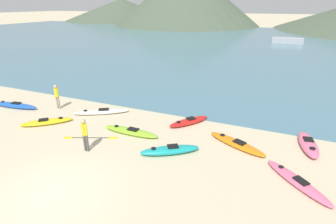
{
  "coord_description": "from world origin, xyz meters",
  "views": [
    {
      "loc": [
        6.97,
        -5.41,
        6.48
      ],
      "look_at": [
        1.26,
        7.83,
        0.5
      ],
      "focal_mm": 28.0,
      "sensor_mm": 36.0,
      "label": 1
    }
  ],
  "objects_px": {
    "kayak_on_sand_7": "(101,112)",
    "person_near_waterline": "(57,95)",
    "loose_paddle": "(91,138)",
    "kayak_on_sand_8": "(308,144)",
    "kayak_on_sand_4": "(47,122)",
    "person_near_foreground": "(85,133)",
    "moored_boat_2": "(287,40)",
    "kayak_on_sand_0": "(297,181)",
    "kayak_on_sand_1": "(189,121)",
    "kayak_on_sand_2": "(236,143)",
    "kayak_on_sand_5": "(170,150)",
    "kayak_on_sand_6": "(131,131)",
    "kayak_on_sand_3": "(15,105)"
  },
  "relations": [
    {
      "from": "kayak_on_sand_8",
      "to": "person_near_waterline",
      "type": "bearing_deg",
      "value": -176.65
    },
    {
      "from": "kayak_on_sand_6",
      "to": "kayak_on_sand_8",
      "type": "relative_size",
      "value": 1.19
    },
    {
      "from": "kayak_on_sand_6",
      "to": "person_near_foreground",
      "type": "height_order",
      "value": "person_near_foreground"
    },
    {
      "from": "kayak_on_sand_7",
      "to": "kayak_on_sand_8",
      "type": "distance_m",
      "value": 11.83
    },
    {
      "from": "kayak_on_sand_3",
      "to": "kayak_on_sand_8",
      "type": "xyz_separation_m",
      "value": [
        17.8,
        1.93,
        0.01
      ]
    },
    {
      "from": "kayak_on_sand_3",
      "to": "kayak_on_sand_8",
      "type": "distance_m",
      "value": 17.9
    },
    {
      "from": "kayak_on_sand_6",
      "to": "kayak_on_sand_5",
      "type": "bearing_deg",
      "value": -20.31
    },
    {
      "from": "kayak_on_sand_4",
      "to": "person_near_foreground",
      "type": "xyz_separation_m",
      "value": [
        4.12,
        -1.48,
        0.81
      ]
    },
    {
      "from": "person_near_waterline",
      "to": "moored_boat_2",
      "type": "xyz_separation_m",
      "value": [
        13.72,
        39.49,
        -0.43
      ]
    },
    {
      "from": "kayak_on_sand_8",
      "to": "person_near_waterline",
      "type": "xyz_separation_m",
      "value": [
        -14.98,
        -0.88,
        0.76
      ]
    },
    {
      "from": "moored_boat_2",
      "to": "loose_paddle",
      "type": "relative_size",
      "value": 1.92
    },
    {
      "from": "person_near_foreground",
      "to": "kayak_on_sand_6",
      "type": "bearing_deg",
      "value": 66.63
    },
    {
      "from": "kayak_on_sand_6",
      "to": "kayak_on_sand_2",
      "type": "bearing_deg",
      "value": 9.73
    },
    {
      "from": "kayak_on_sand_0",
      "to": "kayak_on_sand_4",
      "type": "xyz_separation_m",
      "value": [
        -13.25,
        0.27,
        0.01
      ]
    },
    {
      "from": "kayak_on_sand_5",
      "to": "person_near_waterline",
      "type": "distance_m",
      "value": 9.34
    },
    {
      "from": "kayak_on_sand_7",
      "to": "person_near_waterline",
      "type": "relative_size",
      "value": 2.0
    },
    {
      "from": "kayak_on_sand_4",
      "to": "person_near_waterline",
      "type": "distance_m",
      "value": 2.58
    },
    {
      "from": "kayak_on_sand_5",
      "to": "person_near_waterline",
      "type": "relative_size",
      "value": 1.63
    },
    {
      "from": "loose_paddle",
      "to": "kayak_on_sand_8",
      "type": "bearing_deg",
      "value": 18.23
    },
    {
      "from": "kayak_on_sand_1",
      "to": "loose_paddle",
      "type": "bearing_deg",
      "value": -138.11
    },
    {
      "from": "kayak_on_sand_1",
      "to": "person_near_waterline",
      "type": "xyz_separation_m",
      "value": [
        -8.76,
        -1.18,
        0.8
      ]
    },
    {
      "from": "kayak_on_sand_7",
      "to": "moored_boat_2",
      "type": "xyz_separation_m",
      "value": [
        10.56,
        39.12,
        0.37
      ]
    },
    {
      "from": "kayak_on_sand_2",
      "to": "kayak_on_sand_4",
      "type": "distance_m",
      "value": 10.73
    },
    {
      "from": "kayak_on_sand_3",
      "to": "person_near_foreground",
      "type": "height_order",
      "value": "person_near_foreground"
    },
    {
      "from": "kayak_on_sand_1",
      "to": "kayak_on_sand_8",
      "type": "relative_size",
      "value": 0.94
    },
    {
      "from": "kayak_on_sand_8",
      "to": "loose_paddle",
      "type": "distance_m",
      "value": 10.9
    },
    {
      "from": "kayak_on_sand_1",
      "to": "kayak_on_sand_7",
      "type": "distance_m",
      "value": 5.66
    },
    {
      "from": "kayak_on_sand_3",
      "to": "person_near_waterline",
      "type": "height_order",
      "value": "person_near_waterline"
    },
    {
      "from": "kayak_on_sand_7",
      "to": "kayak_on_sand_8",
      "type": "height_order",
      "value": "kayak_on_sand_8"
    },
    {
      "from": "person_near_foreground",
      "to": "moored_boat_2",
      "type": "xyz_separation_m",
      "value": [
        8.42,
        43.12,
        -0.43
      ]
    },
    {
      "from": "kayak_on_sand_7",
      "to": "loose_paddle",
      "type": "xyz_separation_m",
      "value": [
        1.47,
        -2.9,
        -0.12
      ]
    },
    {
      "from": "kayak_on_sand_7",
      "to": "person_near_foreground",
      "type": "distance_m",
      "value": 4.6
    },
    {
      "from": "kayak_on_sand_4",
      "to": "kayak_on_sand_5",
      "type": "distance_m",
      "value": 7.85
    },
    {
      "from": "kayak_on_sand_8",
      "to": "kayak_on_sand_0",
      "type": "bearing_deg",
      "value": -99.43
    },
    {
      "from": "person_near_foreground",
      "to": "person_near_waterline",
      "type": "xyz_separation_m",
      "value": [
        -5.3,
        3.63,
        -0.0
      ]
    },
    {
      "from": "kayak_on_sand_6",
      "to": "kayak_on_sand_8",
      "type": "xyz_separation_m",
      "value": [
        8.67,
        2.16,
        0.04
      ]
    },
    {
      "from": "person_near_waterline",
      "to": "loose_paddle",
      "type": "bearing_deg",
      "value": -28.69
    },
    {
      "from": "kayak_on_sand_2",
      "to": "kayak_on_sand_5",
      "type": "relative_size",
      "value": 1.18
    },
    {
      "from": "kayak_on_sand_0",
      "to": "kayak_on_sand_8",
      "type": "xyz_separation_m",
      "value": [
        0.55,
        3.29,
        0.06
      ]
    },
    {
      "from": "kayak_on_sand_6",
      "to": "moored_boat_2",
      "type": "xyz_separation_m",
      "value": [
        7.41,
        40.78,
        0.37
      ]
    },
    {
      "from": "kayak_on_sand_1",
      "to": "kayak_on_sand_2",
      "type": "relative_size",
      "value": 0.82
    },
    {
      "from": "kayak_on_sand_1",
      "to": "person_near_waterline",
      "type": "distance_m",
      "value": 8.88
    },
    {
      "from": "kayak_on_sand_1",
      "to": "kayak_on_sand_2",
      "type": "xyz_separation_m",
      "value": [
        3.0,
        -1.53,
        -0.01
      ]
    },
    {
      "from": "kayak_on_sand_5",
      "to": "loose_paddle",
      "type": "bearing_deg",
      "value": -176.88
    },
    {
      "from": "kayak_on_sand_4",
      "to": "loose_paddle",
      "type": "height_order",
      "value": "kayak_on_sand_4"
    },
    {
      "from": "kayak_on_sand_1",
      "to": "person_near_waterline",
      "type": "relative_size",
      "value": 1.56
    },
    {
      "from": "kayak_on_sand_3",
      "to": "kayak_on_sand_5",
      "type": "distance_m",
      "value": 11.91
    },
    {
      "from": "kayak_on_sand_2",
      "to": "kayak_on_sand_4",
      "type": "bearing_deg",
      "value": -170.36
    },
    {
      "from": "kayak_on_sand_0",
      "to": "person_near_waterline",
      "type": "distance_m",
      "value": 14.65
    },
    {
      "from": "kayak_on_sand_1",
      "to": "person_near_waterline",
      "type": "bearing_deg",
      "value": -172.34
    }
  ]
}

